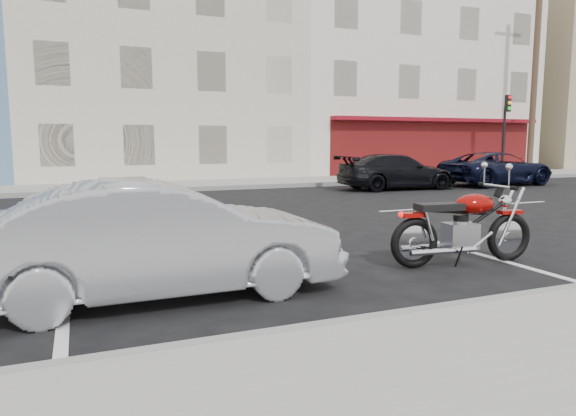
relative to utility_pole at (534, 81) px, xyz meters
name	(u,v)px	position (x,y,z in m)	size (l,w,h in m)	color
ground	(337,214)	(-15.50, -8.60, -4.74)	(120.00, 120.00, 0.00)	black
sidewalk_far	(103,188)	(-20.50, 0.10, -4.66)	(80.00, 3.40, 0.15)	gray
curb_near	(192,351)	(-20.50, -15.60, -4.66)	(80.00, 0.12, 0.16)	gray
curb_far	(105,192)	(-20.50, -1.60, -4.66)	(80.00, 0.12, 0.16)	gray
bldg_cream	(154,61)	(-17.50, 7.70, 1.01)	(12.00, 12.00, 11.50)	beige
bldg_corner	(375,65)	(-4.50, 7.70, 1.51)	(14.00, 12.00, 12.50)	silver
bldg_far_east	(556,88)	(10.50, 7.70, 0.76)	(12.00, 12.00, 11.00)	tan
utility_pole	(534,81)	(0.00, 0.00, 0.00)	(1.80, 0.30, 9.00)	#422D1E
traffic_light	(505,124)	(-2.00, -0.27, -2.18)	(0.26, 0.30, 3.80)	black
fire_hydrant	(477,167)	(-3.50, -0.10, -4.21)	(0.20, 0.20, 0.72)	beige
motorcycle	(511,226)	(-15.40, -13.91, -4.22)	(2.28, 0.75, 1.15)	black
sedan_silver	(161,239)	(-20.46, -13.75, -4.07)	(1.42, 4.07, 1.34)	#97999E
suv_far	(497,169)	(-5.78, -3.72, -4.08)	(2.19, 4.76, 1.32)	black
car_far	(397,172)	(-10.49, -3.69, -4.10)	(1.80, 4.43, 1.28)	black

